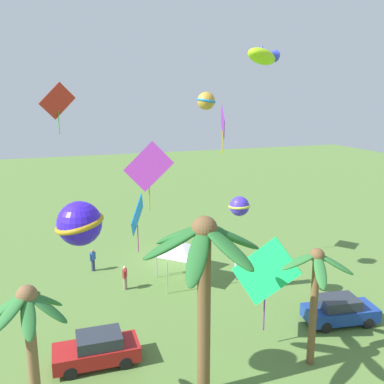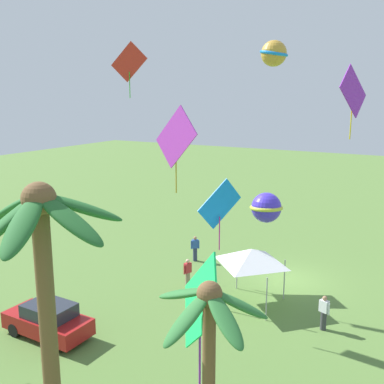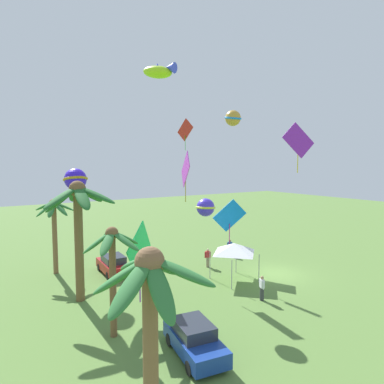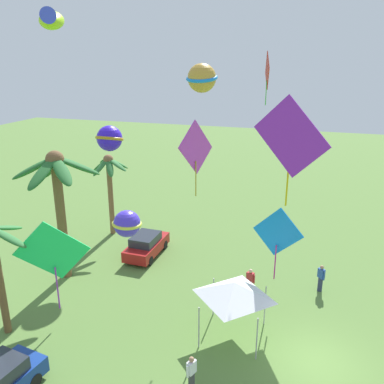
{
  "view_description": "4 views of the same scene",
  "coord_description": "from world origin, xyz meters",
  "px_view_note": "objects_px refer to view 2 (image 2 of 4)",
  "views": [
    {
      "loc": [
        8.82,
        29.22,
        12.23
      ],
      "look_at": [
        1.23,
        7.64,
        7.02
      ],
      "focal_mm": 40.33,
      "sensor_mm": 36.0,
      "label": 1
    },
    {
      "loc": [
        -7.02,
        23.7,
        10.16
      ],
      "look_at": [
        1.84,
        7.77,
        6.28
      ],
      "focal_mm": 42.63,
      "sensor_mm": 36.0,
      "label": 2
    },
    {
      "loc": [
        -17.9,
        19.54,
        8.72
      ],
      "look_at": [
        2.16,
        6.7,
        6.72
      ],
      "focal_mm": 30.67,
      "sensor_mm": 36.0,
      "label": 3
    },
    {
      "loc": [
        -15.37,
        0.88,
        12.57
      ],
      "look_at": [
        2.37,
        6.42,
        6.39
      ],
      "focal_mm": 38.1,
      "sensor_mm": 36.0,
      "label": 4
    }
  ],
  "objects_px": {
    "parked_car_1": "(48,320)",
    "spectator_1": "(188,273)",
    "kite_diamond_1": "(220,205)",
    "kite_ball_8": "(266,208)",
    "kite_diamond_5": "(129,63)",
    "kite_diamond_4": "(200,304)",
    "palm_tree_2": "(210,333)",
    "kite_diamond_3": "(353,92)",
    "festival_tent": "(251,256)",
    "kite_ball_2": "(274,53)",
    "spectator_0": "(195,248)",
    "palm_tree_0": "(42,243)",
    "spectator_2": "(324,312)",
    "kite_diamond_6": "(176,138)"
  },
  "relations": [
    {
      "from": "parked_car_1",
      "to": "spectator_1",
      "type": "distance_m",
      "value": 7.84
    },
    {
      "from": "kite_diamond_1",
      "to": "kite_ball_8",
      "type": "relative_size",
      "value": 2.3
    },
    {
      "from": "kite_diamond_5",
      "to": "kite_diamond_4",
      "type": "bearing_deg",
      "value": 136.04
    },
    {
      "from": "palm_tree_2",
      "to": "kite_diamond_3",
      "type": "bearing_deg",
      "value": -93.91
    },
    {
      "from": "palm_tree_2",
      "to": "spectator_1",
      "type": "distance_m",
      "value": 12.93
    },
    {
      "from": "festival_tent",
      "to": "kite_ball_8",
      "type": "height_order",
      "value": "kite_ball_8"
    },
    {
      "from": "kite_ball_2",
      "to": "kite_diamond_5",
      "type": "height_order",
      "value": "kite_diamond_5"
    },
    {
      "from": "palm_tree_2",
      "to": "spectator_1",
      "type": "relative_size",
      "value": 3.55
    },
    {
      "from": "parked_car_1",
      "to": "spectator_0",
      "type": "relative_size",
      "value": 2.48
    },
    {
      "from": "kite_diamond_4",
      "to": "kite_ball_8",
      "type": "xyz_separation_m",
      "value": [
        -0.55,
        -4.19,
        2.21
      ]
    },
    {
      "from": "palm_tree_0",
      "to": "spectator_1",
      "type": "distance_m",
      "value": 12.05
    },
    {
      "from": "parked_car_1",
      "to": "kite_diamond_3",
      "type": "height_order",
      "value": "kite_diamond_3"
    },
    {
      "from": "parked_car_1",
      "to": "spectator_0",
      "type": "xyz_separation_m",
      "value": [
        -1.11,
        -11.07,
        0.06
      ]
    },
    {
      "from": "palm_tree_0",
      "to": "kite_diamond_3",
      "type": "xyz_separation_m",
      "value": [
        -6.29,
        -12.92,
        4.44
      ]
    },
    {
      "from": "festival_tent",
      "to": "kite_diamond_4",
      "type": "distance_m",
      "value": 8.61
    },
    {
      "from": "palm_tree_2",
      "to": "kite_diamond_3",
      "type": "relative_size",
      "value": 1.67
    },
    {
      "from": "kite_ball_2",
      "to": "kite_diamond_3",
      "type": "bearing_deg",
      "value": -126.64
    },
    {
      "from": "festival_tent",
      "to": "kite_ball_8",
      "type": "relative_size",
      "value": 1.65
    },
    {
      "from": "palm_tree_0",
      "to": "kite_ball_2",
      "type": "height_order",
      "value": "kite_ball_2"
    },
    {
      "from": "spectator_0",
      "to": "spectator_2",
      "type": "xyz_separation_m",
      "value": [
        -9.06,
        4.75,
        0.0
      ]
    },
    {
      "from": "kite_ball_2",
      "to": "spectator_1",
      "type": "bearing_deg",
      "value": -16.52
    },
    {
      "from": "palm_tree_2",
      "to": "parked_car_1",
      "type": "relative_size",
      "value": 1.43
    },
    {
      "from": "kite_ball_2",
      "to": "kite_diamond_6",
      "type": "bearing_deg",
      "value": 19.67
    },
    {
      "from": "parked_car_1",
      "to": "festival_tent",
      "type": "distance_m",
      "value": 9.75
    },
    {
      "from": "spectator_2",
      "to": "festival_tent",
      "type": "relative_size",
      "value": 0.56
    },
    {
      "from": "palm_tree_2",
      "to": "spectator_1",
      "type": "xyz_separation_m",
      "value": [
        6.65,
        -10.55,
        -3.42
      ]
    },
    {
      "from": "spectator_1",
      "to": "spectator_2",
      "type": "distance_m",
      "value": 7.56
    },
    {
      "from": "festival_tent",
      "to": "spectator_2",
      "type": "bearing_deg",
      "value": 167.22
    },
    {
      "from": "spectator_0",
      "to": "kite_diamond_1",
      "type": "distance_m",
      "value": 5.13
    },
    {
      "from": "palm_tree_2",
      "to": "spectator_2",
      "type": "xyz_separation_m",
      "value": [
        -0.84,
        -9.5,
        -3.42
      ]
    },
    {
      "from": "spectator_0",
      "to": "palm_tree_0",
      "type": "bearing_deg",
      "value": 100.83
    },
    {
      "from": "spectator_1",
      "to": "kite_ball_8",
      "type": "height_order",
      "value": "kite_ball_8"
    },
    {
      "from": "parked_car_1",
      "to": "spectator_2",
      "type": "bearing_deg",
      "value": -148.17
    },
    {
      "from": "palm_tree_2",
      "to": "kite_ball_8",
      "type": "relative_size",
      "value": 3.27
    },
    {
      "from": "festival_tent",
      "to": "kite_ball_8",
      "type": "distance_m",
      "value": 5.91
    },
    {
      "from": "festival_tent",
      "to": "kite_ball_8",
      "type": "xyz_separation_m",
      "value": [
        -2.15,
        4.15,
        3.61
      ]
    },
    {
      "from": "kite_diamond_1",
      "to": "kite_diamond_5",
      "type": "xyz_separation_m",
      "value": [
        4.61,
        1.51,
        7.4
      ]
    },
    {
      "from": "palm_tree_2",
      "to": "spectator_2",
      "type": "distance_m",
      "value": 10.14
    },
    {
      "from": "parked_car_1",
      "to": "spectator_1",
      "type": "bearing_deg",
      "value": -110.03
    },
    {
      "from": "palm_tree_2",
      "to": "kite_diamond_1",
      "type": "xyz_separation_m",
      "value": [
        5.44,
        -11.91,
        0.19
      ]
    },
    {
      "from": "palm_tree_2",
      "to": "spectator_1",
      "type": "bearing_deg",
      "value": -57.8
    },
    {
      "from": "kite_ball_2",
      "to": "kite_diamond_4",
      "type": "distance_m",
      "value": 10.66
    },
    {
      "from": "palm_tree_2",
      "to": "kite_ball_8",
      "type": "height_order",
      "value": "kite_ball_8"
    },
    {
      "from": "parked_car_1",
      "to": "kite_diamond_5",
      "type": "height_order",
      "value": "kite_diamond_5"
    },
    {
      "from": "spectator_0",
      "to": "kite_diamond_3",
      "type": "height_order",
      "value": "kite_diamond_3"
    },
    {
      "from": "palm_tree_0",
      "to": "parked_car_1",
      "type": "height_order",
      "value": "palm_tree_0"
    },
    {
      "from": "kite_diamond_3",
      "to": "festival_tent",
      "type": "bearing_deg",
      "value": 30.24
    },
    {
      "from": "spectator_2",
      "to": "kite_diamond_5",
      "type": "distance_m",
      "value": 15.51
    },
    {
      "from": "kite_ball_2",
      "to": "kite_diamond_4",
      "type": "bearing_deg",
      "value": 93.11
    },
    {
      "from": "festival_tent",
      "to": "kite_ball_2",
      "type": "bearing_deg",
      "value": 133.83
    }
  ]
}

